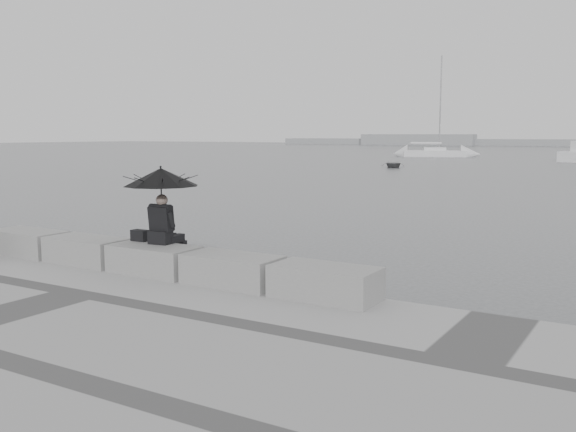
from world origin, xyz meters
The scene contains 10 objects.
ground centered at (0.00, 0.00, 0.00)m, with size 360.00×360.00×0.00m, color #45474A.
stone_block_far_left centered at (-3.40, -0.45, 0.75)m, with size 1.60×0.80×0.50m, color gray.
stone_block_left centered at (-1.70, -0.45, 0.75)m, with size 1.60×0.80×0.50m, color gray.
stone_block_centre centered at (0.00, -0.45, 0.75)m, with size 1.60×0.80×0.50m, color gray.
stone_block_right centered at (1.70, -0.45, 0.75)m, with size 1.60×0.80×0.50m, color gray.
stone_block_far_right centered at (3.40, -0.45, 0.75)m, with size 1.60×0.80×0.50m, color gray.
seated_person centered at (-0.02, -0.20, 2.04)m, with size 1.34×1.34×1.39m.
bag centered at (-0.56, -0.20, 1.10)m, with size 0.32×0.18×0.20m, color black.
sailboat_left centered at (-18.84, 72.22, 0.52)m, with size 8.20×4.75×12.90m.
dinghy centered at (-13.50, 44.51, 0.25)m, with size 3.01×1.27×0.51m, color slate.
Camera 1 is at (7.74, -8.72, 2.95)m, focal length 40.00 mm.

